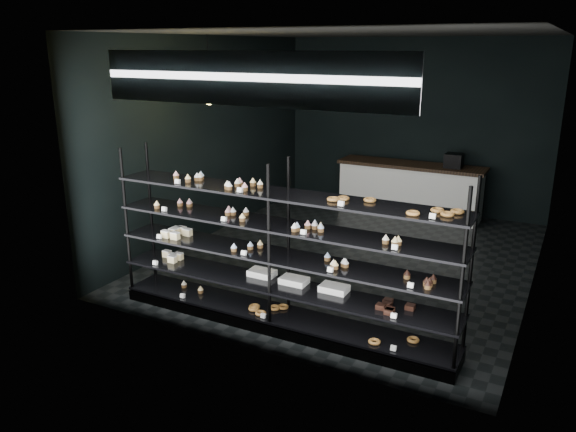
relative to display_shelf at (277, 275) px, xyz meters
The scene contains 5 objects.
room 2.64m from the display_shelf, 91.43° to the left, with size 5.01×6.01×3.20m.
display_shelf is the anchor object (origin of this frame).
signage 2.17m from the display_shelf, 97.30° to the right, with size 3.30×0.05×0.50m.
pendant_lamp 2.66m from the display_shelf, 145.44° to the left, with size 0.30×0.30×0.88m.
service_counter 4.95m from the display_shelf, 88.99° to the left, with size 2.65×0.65×1.23m.
Camera 1 is at (2.83, -7.45, 3.04)m, focal length 35.00 mm.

